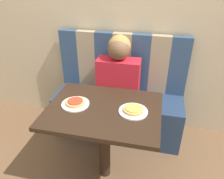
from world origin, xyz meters
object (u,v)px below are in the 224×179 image
at_px(person, 119,68).
at_px(plate_left, 75,104).
at_px(pizza_right, 133,109).
at_px(pizza_left, 75,102).
at_px(plate_right, 133,111).

xyz_separation_m(person, plate_left, (-0.23, -0.61, -0.07)).
xyz_separation_m(plate_left, pizza_right, (0.46, 0.00, 0.02)).
bearing_deg(plate_left, pizza_left, 0.00).
distance_m(plate_right, pizza_left, 0.46).
relative_size(plate_left, plate_right, 1.00).
bearing_deg(person, pizza_left, -110.85).
height_order(pizza_left, pizza_right, same).
height_order(person, pizza_right, person).
bearing_deg(pizza_right, plate_left, 180.00).
bearing_deg(plate_right, person, 110.85).
bearing_deg(plate_left, plate_right, 0.00).
relative_size(person, pizza_right, 4.33).
bearing_deg(pizza_right, plate_right, 0.00).
distance_m(plate_left, pizza_left, 0.02).
xyz_separation_m(plate_right, pizza_left, (-0.46, 0.00, 0.02)).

